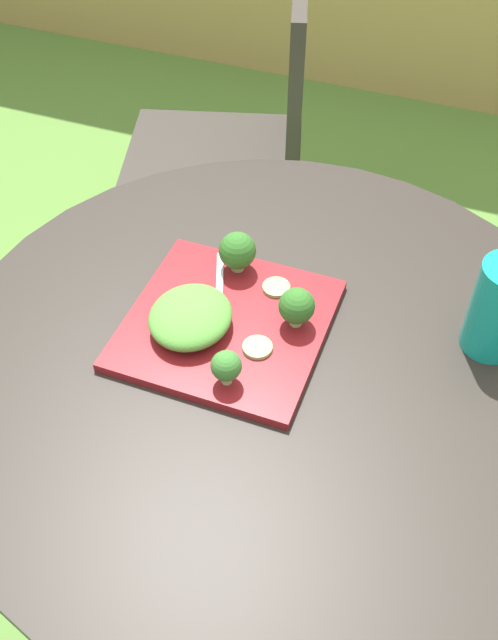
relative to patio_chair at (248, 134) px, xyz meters
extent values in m
plane|color=#568438|center=(0.35, -0.83, -0.53)|extent=(12.00, 12.00, 0.00)
cylinder|color=#28231E|center=(0.35, -0.83, 0.22)|extent=(0.91, 0.91, 0.02)
cylinder|color=#28231E|center=(0.35, -0.83, -0.14)|extent=(0.06, 0.06, 0.70)
cylinder|color=#28231E|center=(0.35, -0.83, -0.51)|extent=(0.44, 0.44, 0.04)
cube|color=#332D28|center=(-0.09, -0.03, -0.09)|extent=(0.55, 0.55, 0.03)
cube|color=#332D28|center=(0.10, 0.03, 0.15)|extent=(0.15, 0.41, 0.45)
cylinder|color=#332D28|center=(-0.31, 0.10, -0.31)|extent=(0.02, 0.02, 0.43)
cylinder|color=#332D28|center=(-0.21, -0.25, -0.31)|extent=(0.02, 0.02, 0.43)
cylinder|color=#332D28|center=(0.03, 0.20, -0.31)|extent=(0.02, 0.02, 0.43)
cylinder|color=#332D28|center=(0.14, -0.15, -0.31)|extent=(0.02, 0.02, 0.43)
cube|color=maroon|center=(0.27, -0.81, 0.24)|extent=(0.27, 0.27, 0.01)
cylinder|color=#118275|center=(0.62, -0.71, 0.28)|extent=(0.07, 0.07, 0.10)
cube|color=silver|center=(0.23, -0.74, 0.25)|extent=(0.05, 0.11, 0.00)
cube|color=silver|center=(0.26, -0.81, 0.25)|extent=(0.04, 0.05, 0.00)
ellipsoid|color=#519338|center=(0.23, -0.84, 0.27)|extent=(0.11, 0.12, 0.04)
cylinder|color=#99B770|center=(0.25, -0.70, 0.25)|extent=(0.02, 0.02, 0.01)
sphere|color=#2D6623|center=(0.25, -0.70, 0.28)|extent=(0.05, 0.05, 0.05)
cylinder|color=#99B770|center=(0.31, -0.91, 0.25)|extent=(0.01, 0.01, 0.01)
sphere|color=#38752D|center=(0.31, -0.91, 0.28)|extent=(0.04, 0.04, 0.04)
cylinder|color=#99B770|center=(0.36, -0.78, 0.25)|extent=(0.02, 0.02, 0.01)
sphere|color=#2D6623|center=(0.36, -0.78, 0.28)|extent=(0.05, 0.05, 0.05)
cylinder|color=#8EB766|center=(0.32, -0.72, 0.25)|extent=(0.04, 0.04, 0.01)
cylinder|color=#8EB766|center=(0.33, -0.84, 0.25)|extent=(0.04, 0.04, 0.01)
camera|label=1|loc=(0.54, -1.44, 0.98)|focal=40.90mm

